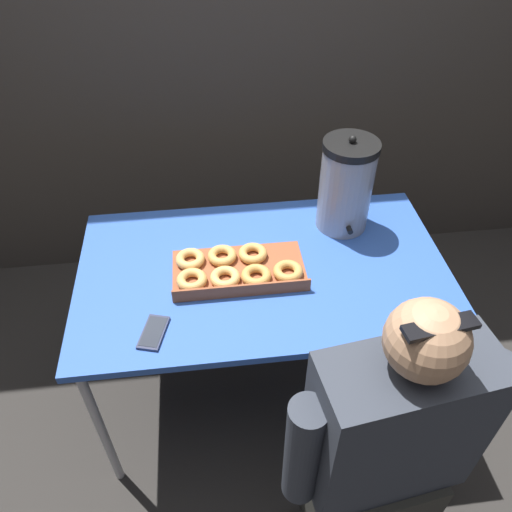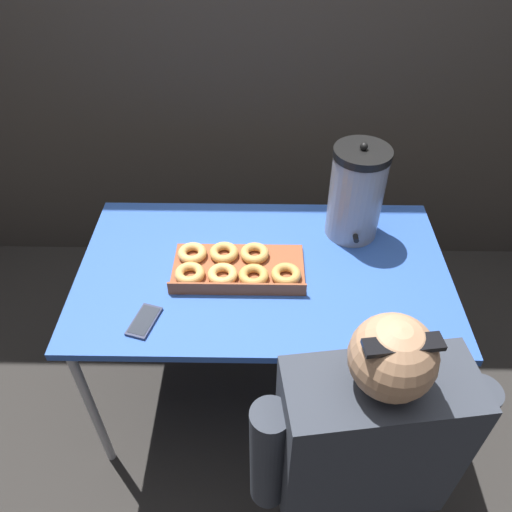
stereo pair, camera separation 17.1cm
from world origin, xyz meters
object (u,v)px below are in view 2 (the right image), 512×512
object	(u,v)px
coffee_urn	(356,193)
person_seated	(358,471)
cell_phone	(144,321)
donut_box	(235,267)

from	to	relation	value
coffee_urn	person_seated	distance (m)	0.92
cell_phone	person_seated	distance (m)	0.77
donut_box	person_seated	bearing A→B (deg)	-58.87
donut_box	cell_phone	xyz separation A→B (m)	(-0.28, -0.23, -0.02)
person_seated	coffee_urn	bearing A→B (deg)	-101.75
donut_box	coffee_urn	world-z (taller)	coffee_urn
cell_phone	person_seated	world-z (taller)	person_seated
coffee_urn	cell_phone	size ratio (longest dim) A/B	2.59
donut_box	cell_phone	distance (m)	0.36
coffee_urn	cell_phone	distance (m)	0.86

